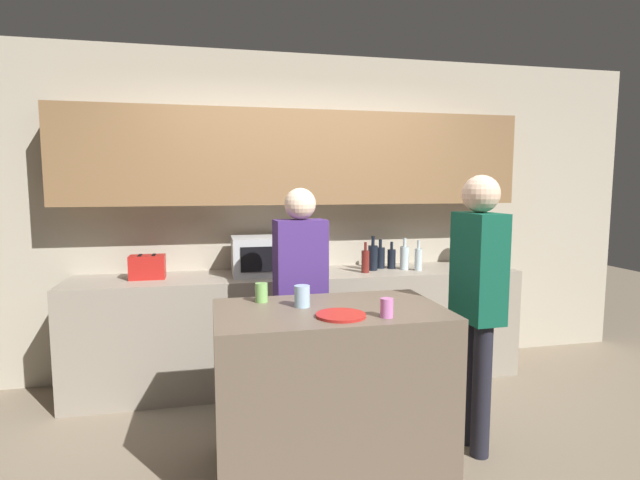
{
  "coord_description": "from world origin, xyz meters",
  "views": [
    {
      "loc": [
        -0.72,
        -2.53,
        1.62
      ],
      "look_at": [
        -0.09,
        0.32,
        1.29
      ],
      "focal_mm": 28.0,
      "sensor_mm": 36.0,
      "label": 1
    }
  ],
  "objects_px": {
    "bottle_3": "(391,258)",
    "bottle_4": "(404,257)",
    "bottle_5": "(418,259)",
    "cup_0": "(302,296)",
    "bottle_0": "(365,261)",
    "bottle_1": "(373,257)",
    "microwave": "(265,256)",
    "cup_2": "(261,293)",
    "person_left": "(300,286)",
    "cup_1": "(387,308)",
    "person_center": "(478,290)",
    "potted_plant": "(479,243)",
    "bottle_2": "(380,257)",
    "plate_on_island": "(341,315)",
    "toaster": "(147,267)"
  },
  "relations": [
    {
      "from": "bottle_4",
      "to": "cup_1",
      "type": "xyz_separation_m",
      "value": [
        -0.72,
        -1.54,
        -0.01
      ]
    },
    {
      "from": "cup_2",
      "to": "person_center",
      "type": "distance_m",
      "value": 1.27
    },
    {
      "from": "potted_plant",
      "to": "cup_2",
      "type": "distance_m",
      "value": 2.32
    },
    {
      "from": "potted_plant",
      "to": "bottle_1",
      "type": "distance_m",
      "value": 0.99
    },
    {
      "from": "cup_1",
      "to": "bottle_1",
      "type": "bearing_deg",
      "value": 73.91
    },
    {
      "from": "cup_2",
      "to": "toaster",
      "type": "bearing_deg",
      "value": 124.04
    },
    {
      "from": "bottle_2",
      "to": "person_left",
      "type": "relative_size",
      "value": 0.16
    },
    {
      "from": "person_left",
      "to": "person_center",
      "type": "xyz_separation_m",
      "value": [
        0.96,
        -0.6,
        0.05
      ]
    },
    {
      "from": "toaster",
      "to": "plate_on_island",
      "type": "xyz_separation_m",
      "value": [
        1.12,
        -1.52,
        -0.04
      ]
    },
    {
      "from": "bottle_3",
      "to": "cup_2",
      "type": "height_order",
      "value": "bottle_3"
    },
    {
      "from": "bottle_2",
      "to": "bottle_0",
      "type": "bearing_deg",
      "value": -137.02
    },
    {
      "from": "bottle_0",
      "to": "cup_0",
      "type": "relative_size",
      "value": 2.08
    },
    {
      "from": "bottle_0",
      "to": "cup_2",
      "type": "bearing_deg",
      "value": -133.38
    },
    {
      "from": "bottle_0",
      "to": "person_left",
      "type": "relative_size",
      "value": 0.16
    },
    {
      "from": "bottle_5",
      "to": "cup_2",
      "type": "xyz_separation_m",
      "value": [
        -1.41,
        -1.0,
        -0.0
      ]
    },
    {
      "from": "bottle_1",
      "to": "toaster",
      "type": "bearing_deg",
      "value": 179.43
    },
    {
      "from": "bottle_2",
      "to": "person_left",
      "type": "distance_m",
      "value": 1.14
    },
    {
      "from": "microwave",
      "to": "toaster",
      "type": "xyz_separation_m",
      "value": [
        -0.9,
        0.0,
        -0.06
      ]
    },
    {
      "from": "toaster",
      "to": "cup_2",
      "type": "height_order",
      "value": "toaster"
    },
    {
      "from": "bottle_3",
      "to": "bottle_4",
      "type": "height_order",
      "value": "bottle_4"
    },
    {
      "from": "cup_2",
      "to": "person_left",
      "type": "xyz_separation_m",
      "value": [
        0.3,
        0.4,
        -0.05
      ]
    },
    {
      "from": "potted_plant",
      "to": "cup_0",
      "type": "height_order",
      "value": "potted_plant"
    },
    {
      "from": "plate_on_island",
      "to": "person_center",
      "type": "distance_m",
      "value": 0.92
    },
    {
      "from": "cup_0",
      "to": "plate_on_island",
      "type": "bearing_deg",
      "value": -57.41
    },
    {
      "from": "bottle_5",
      "to": "cup_0",
      "type": "distance_m",
      "value": 1.67
    },
    {
      "from": "potted_plant",
      "to": "bottle_2",
      "type": "bearing_deg",
      "value": 175.67
    },
    {
      "from": "cup_0",
      "to": "person_left",
      "type": "distance_m",
      "value": 0.58
    },
    {
      "from": "bottle_1",
      "to": "bottle_5",
      "type": "distance_m",
      "value": 0.38
    },
    {
      "from": "bottle_0",
      "to": "bottle_2",
      "type": "bearing_deg",
      "value": 42.98
    },
    {
      "from": "potted_plant",
      "to": "bottle_3",
      "type": "relative_size",
      "value": 1.72
    },
    {
      "from": "potted_plant",
      "to": "bottle_4",
      "type": "distance_m",
      "value": 0.72
    },
    {
      "from": "bottle_0",
      "to": "bottle_5",
      "type": "relative_size",
      "value": 0.99
    },
    {
      "from": "microwave",
      "to": "bottle_3",
      "type": "bearing_deg",
      "value": 1.65
    },
    {
      "from": "plate_on_island",
      "to": "bottle_3",
      "type": "bearing_deg",
      "value": 60.98
    },
    {
      "from": "cup_0",
      "to": "cup_2",
      "type": "xyz_separation_m",
      "value": [
        -0.21,
        0.16,
        -0.0
      ]
    },
    {
      "from": "bottle_3",
      "to": "bottle_4",
      "type": "relative_size",
      "value": 0.86
    },
    {
      "from": "microwave",
      "to": "cup_0",
      "type": "distance_m",
      "value": 1.28
    },
    {
      "from": "potted_plant",
      "to": "cup_0",
      "type": "bearing_deg",
      "value": -145.0
    },
    {
      "from": "bottle_2",
      "to": "cup_2",
      "type": "distance_m",
      "value": 1.64
    },
    {
      "from": "bottle_1",
      "to": "bottle_4",
      "type": "xyz_separation_m",
      "value": [
        0.27,
        -0.02,
        -0.01
      ]
    },
    {
      "from": "bottle_3",
      "to": "cup_1",
      "type": "height_order",
      "value": "bottle_3"
    },
    {
      "from": "person_center",
      "to": "person_left",
      "type": "bearing_deg",
      "value": 55.85
    },
    {
      "from": "potted_plant",
      "to": "cup_1",
      "type": "height_order",
      "value": "potted_plant"
    },
    {
      "from": "cup_2",
      "to": "bottle_3",
      "type": "bearing_deg",
      "value": 42.97
    },
    {
      "from": "toaster",
      "to": "bottle_0",
      "type": "height_order",
      "value": "bottle_0"
    },
    {
      "from": "bottle_5",
      "to": "cup_2",
      "type": "relative_size",
      "value": 2.27
    },
    {
      "from": "cup_1",
      "to": "cup_0",
      "type": "bearing_deg",
      "value": 141.29
    },
    {
      "from": "bottle_0",
      "to": "bottle_1",
      "type": "relative_size",
      "value": 0.87
    },
    {
      "from": "bottle_1",
      "to": "bottle_3",
      "type": "distance_m",
      "value": 0.19
    },
    {
      "from": "plate_on_island",
      "to": "cup_2",
      "type": "xyz_separation_m",
      "value": [
        -0.37,
        0.41,
        0.05
      ]
    }
  ]
}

